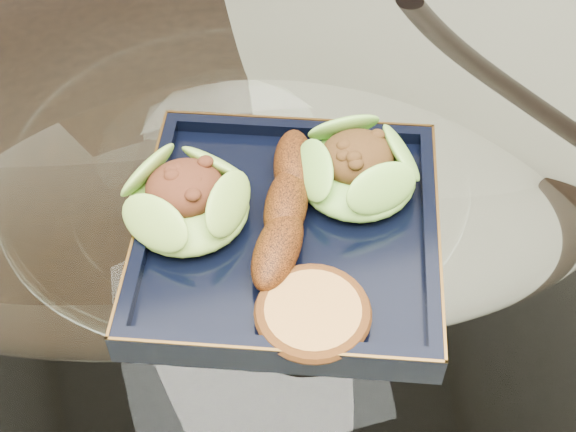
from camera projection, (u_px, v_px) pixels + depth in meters
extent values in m
cylinder|color=white|center=(238.00, 209.00, 0.78)|extent=(1.10, 1.10, 0.01)
torus|color=black|center=(238.00, 209.00, 0.78)|extent=(1.13, 1.13, 0.02)
cylinder|color=black|center=(382.00, 205.00, 1.29)|extent=(0.04, 0.04, 0.75)
cylinder|color=black|center=(26.00, 276.00, 1.19)|extent=(0.04, 0.04, 0.75)
cube|color=black|center=(105.00, 129.00, 1.28)|extent=(0.44, 0.44, 0.04)
cylinder|color=black|center=(27.00, 318.00, 1.33)|extent=(0.03, 0.03, 0.44)
cylinder|color=black|center=(235.00, 287.00, 1.37)|extent=(0.03, 0.03, 0.44)
cylinder|color=black|center=(32.00, 169.00, 1.56)|extent=(0.03, 0.03, 0.44)
cylinder|color=black|center=(211.00, 146.00, 1.60)|extent=(0.03, 0.03, 0.44)
cube|color=black|center=(288.00, 237.00, 0.73)|extent=(0.34, 0.34, 0.02)
ellipsoid|color=olive|center=(187.00, 203.00, 0.72)|extent=(0.15, 0.15, 0.04)
ellipsoid|color=#5DA831|center=(357.00, 171.00, 0.75)|extent=(0.14, 0.14, 0.04)
ellipsoid|color=#5C2809|center=(286.00, 205.00, 0.72)|extent=(0.11, 0.18, 0.03)
cylinder|color=#CD8544|center=(313.00, 314.00, 0.66)|extent=(0.09, 0.09, 0.02)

